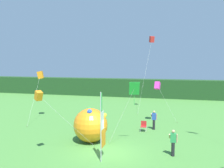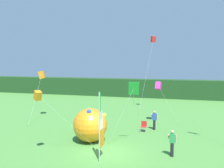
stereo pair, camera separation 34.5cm
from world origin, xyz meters
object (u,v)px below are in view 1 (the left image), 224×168
Objects in this scene: kite_magenta_box_3 at (157,86)px; inflatable_balloon at (91,125)px; banner_flag at (102,127)px; kite_orange_box_2 at (39,96)px; folding_chair at (144,125)px; person_mid_field at (173,142)px; kite_green_diamond_6 at (134,90)px; kite_red_box_1 at (152,40)px; person_near_banner at (154,119)px; kite_orange_box_5 at (40,75)px.

inflatable_balloon is at bearing -122.74° from kite_magenta_box_3.
banner_flag is at bearing -58.99° from inflatable_balloon.
banner_flag reaches higher than kite_orange_box_2.
folding_chair is 0.21× the size of kite_magenta_box_3.
banner_flag is at bearing -158.18° from person_mid_field.
inflatable_balloon is 5.24m from folding_chair.
kite_red_box_1 is at bearing 89.13° from kite_green_diamond_6.
kite_green_diamond_6 reaches higher than banner_flag.
kite_red_box_1 is (-0.99, 8.23, 7.80)m from person_near_banner.
kite_orange_box_5 is at bearing 152.03° from kite_green_diamond_6.
kite_orange_box_5 reaches higher than person_mid_field.
person_near_banner is 0.65× the size of inflatable_balloon.
kite_red_box_1 is (1.62, 15.73, 6.66)m from banner_flag.
person_near_banner is 5.45m from kite_green_diamond_6.
kite_green_diamond_6 is at bearing 152.28° from person_mid_field.
kite_magenta_box_3 is 0.89× the size of kite_green_diamond_6.
person_near_banner is 1.94× the size of folding_chair.
kite_red_box_1 reaches higher than person_mid_field.
kite_red_box_1 reaches higher than person_near_banner.
folding_chair is at bearing -89.04° from kite_red_box_1.
kite_green_diamond_6 is (10.93, -5.80, -0.62)m from kite_orange_box_5.
kite_red_box_1 is 2.15× the size of kite_orange_box_2.
person_mid_field is 8.94m from kite_magenta_box_3.
inflatable_balloon is at bearing -37.87° from kite_orange_box_5.
banner_flag is 1.04× the size of kite_magenta_box_3.
person_mid_field is 4.46m from kite_green_diamond_6.
kite_magenta_box_3 is at bearing 4.99° from kite_orange_box_5.
inflatable_balloon is at bearing -134.54° from person_near_banner.
banner_flag is 0.47× the size of kite_red_box_1.
kite_orange_box_5 is (-7.69, 5.98, 3.36)m from inflatable_balloon.
kite_green_diamond_6 is (-1.18, -4.31, 3.12)m from person_near_banner.
kite_magenta_box_3 is at bearing 87.48° from person_near_banner.
kite_orange_box_5 is (-12.10, 1.49, 3.74)m from person_near_banner.
kite_red_box_1 is at bearing 31.25° from kite_orange_box_5.
person_mid_field is 16.26m from kite_red_box_1.
banner_flag is 1.01× the size of kite_orange_box_2.
kite_red_box_1 is at bearing 90.96° from folding_chair.
banner_flag is 4.72m from person_mid_field.
kite_magenta_box_3 reaches higher than person_mid_field.
folding_chair is 0.19× the size of kite_green_diamond_6.
kite_magenta_box_3 is at bearing 79.37° from kite_green_diamond_6.
inflatable_balloon is 4.81m from kite_orange_box_2.
kite_red_box_1 is 1.80× the size of kite_orange_box_5.
banner_flag is 4.50m from kite_orange_box_2.
kite_red_box_1 reaches higher than inflatable_balloon.
person_near_banner is 1.19m from folding_chair.
person_mid_field reaches higher than person_near_banner.
inflatable_balloon reaches higher than folding_chair.
inflatable_balloon is 0.63× the size of kite_magenta_box_3.
kite_orange_box_5 reaches higher than kite_green_diamond_6.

